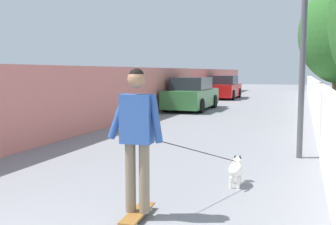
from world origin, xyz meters
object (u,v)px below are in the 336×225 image
Objects in this scene: lamp_post at (304,14)px; car_near at (192,95)px; tree_right_mid at (336,47)px; car_far at (224,88)px; skateboard at (138,213)px; dog at (235,169)px; person_skateboarder at (137,129)px.

car_near is (9.26, 4.96, -2.27)m from lamp_post.
tree_right_mid is 7.53m from car_near.
lamp_post is at bearing -164.08° from car_far.
skateboard is at bearing 168.56° from tree_right_mid.
tree_right_mid is at bearing -127.70° from car_far.
dog reaches higher than skateboard.
lamp_post is 4.99m from person_skateboarder.
person_skateboarder reaches higher than dog.
person_skateboarder is 21.84m from car_far.
person_skateboarder is at bearing 153.01° from dog.
tree_right_mid reaches higher than car_near.
person_skateboarder is (-0.00, 0.00, 1.06)m from skateboard.
tree_right_mid is 8.48m from car_far.
person_skateboarder is at bearing 153.43° from skateboard.
skateboard is 13.87m from car_near.
car_far is (21.62, 3.10, -0.41)m from person_skateboarder.
lamp_post is 18.21m from car_far.
tree_right_mid is at bearing -6.92° from lamp_post.
lamp_post is 5.48m from skateboard.
tree_right_mid is 0.97× the size of car_far.
car_far is (21.62, 3.10, 0.65)m from skateboard.
person_skateboarder is 2.19m from dog.
skateboard is at bearing 153.01° from dog.
lamp_post is 2.46× the size of person_skateboarder.
car_far is at bearing 8.15° from person_skateboarder.
person_skateboarder is 0.83× the size of dog.
dog is 20.23m from car_far.
skateboard is at bearing -26.57° from person_skateboarder.
dog is at bearing 158.89° from lamp_post.
lamp_post is 5.38× the size of skateboard.
tree_right_mid reaches higher than person_skateboarder.
person_skateboarder reaches higher than skateboard.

